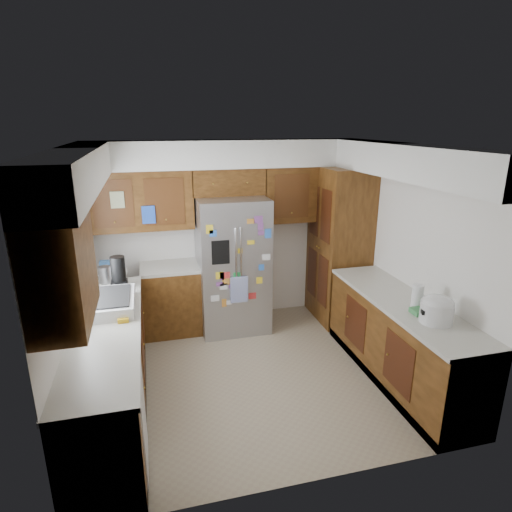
# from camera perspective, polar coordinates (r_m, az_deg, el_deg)

# --- Properties ---
(floor) EXTENTS (3.60, 3.60, 0.00)m
(floor) POSITION_cam_1_polar(r_m,az_deg,el_deg) (5.02, -0.15, -15.29)
(floor) COLOR tan
(floor) RESTS_ON ground
(room_shell) EXTENTS (3.64, 3.24, 2.52)m
(room_shell) POSITION_cam_1_polar(r_m,az_deg,el_deg) (4.64, -2.55, 6.33)
(room_shell) COLOR white
(room_shell) RESTS_ON ground
(left_counter_run) EXTENTS (1.36, 3.20, 0.92)m
(left_counter_run) POSITION_cam_1_polar(r_m,az_deg,el_deg) (4.73, -16.83, -12.33)
(left_counter_run) COLOR #3B210B
(left_counter_run) RESTS_ON ground
(right_counter_run) EXTENTS (0.63, 2.25, 0.92)m
(right_counter_run) POSITION_cam_1_polar(r_m,az_deg,el_deg) (4.98, 18.58, -10.99)
(right_counter_run) COLOR #3B210B
(right_counter_run) RESTS_ON ground
(pantry) EXTENTS (0.60, 0.90, 2.15)m
(pantry) POSITION_cam_1_polar(r_m,az_deg,el_deg) (6.05, 10.99, 1.39)
(pantry) COLOR #3B210B
(pantry) RESTS_ON ground
(fridge) EXTENTS (0.90, 0.79, 1.80)m
(fridge) POSITION_cam_1_polar(r_m,az_deg,el_deg) (5.70, -3.14, -1.17)
(fridge) COLOR #A09FA5
(fridge) RESTS_ON ground
(bridge_cabinet) EXTENTS (0.96, 0.34, 0.35)m
(bridge_cabinet) POSITION_cam_1_polar(r_m,az_deg,el_deg) (5.67, -3.78, 9.90)
(bridge_cabinet) COLOR #3B210B
(bridge_cabinet) RESTS_ON fridge
(fridge_top_items) EXTENTS (0.70, 0.29, 0.28)m
(fridge_top_items) POSITION_cam_1_polar(r_m,az_deg,el_deg) (5.56, -4.89, 12.81)
(fridge_top_items) COLOR blue
(fridge_top_items) RESTS_ON bridge_cabinet
(sink_assembly) EXTENTS (0.52, 0.74, 0.37)m
(sink_assembly) POSITION_cam_1_polar(r_m,az_deg,el_deg) (4.56, -19.16, -5.88)
(sink_assembly) COLOR silver
(sink_assembly) RESTS_ON left_counter_run
(left_counter_clutter) EXTENTS (0.34, 0.84, 0.38)m
(left_counter_clutter) POSITION_cam_1_polar(r_m,az_deg,el_deg) (5.21, -18.28, -2.11)
(left_counter_clutter) COLOR black
(left_counter_clutter) RESTS_ON left_counter_run
(rice_cooker) EXTENTS (0.31, 0.30, 0.27)m
(rice_cooker) POSITION_cam_1_polar(r_m,az_deg,el_deg) (4.34, 22.98, -6.48)
(rice_cooker) COLOR white
(rice_cooker) RESTS_ON right_counter_run
(paper_towel) EXTENTS (0.11, 0.11, 0.25)m
(paper_towel) POSITION_cam_1_polar(r_m,az_deg,el_deg) (4.59, 20.71, -5.08)
(paper_towel) COLOR white
(paper_towel) RESTS_ON right_counter_run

